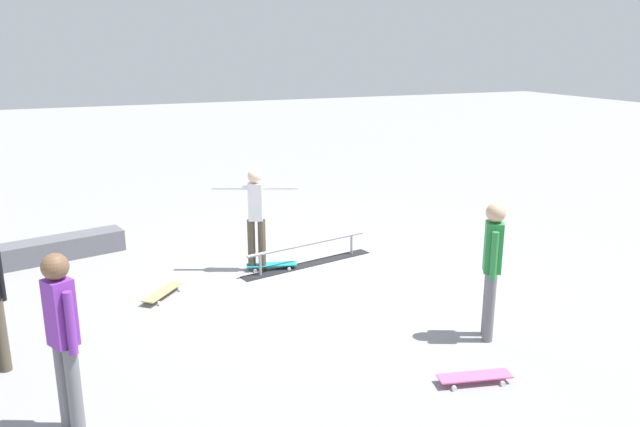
% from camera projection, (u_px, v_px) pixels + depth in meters
% --- Properties ---
extents(ground_plane, '(60.00, 60.00, 0.00)m').
position_uv_depth(ground_plane, '(320.00, 267.00, 10.15)').
color(ground_plane, gray).
extents(grind_rail, '(2.40, 0.72, 0.38)m').
position_uv_depth(grind_rail, '(308.00, 255.00, 10.21)').
color(grind_rail, black).
rests_on(grind_rail, ground_plane).
extents(skate_ledge, '(2.50, 1.02, 0.36)m').
position_uv_depth(skate_ledge, '(48.00, 250.00, 10.41)').
color(skate_ledge, '#595960').
rests_on(skate_ledge, ground_plane).
extents(skater_main, '(1.26, 0.59, 1.66)m').
position_uv_depth(skater_main, '(256.00, 212.00, 9.75)').
color(skater_main, brown).
rests_on(skater_main, ground_plane).
extents(skateboard_main, '(0.82, 0.40, 0.09)m').
position_uv_depth(skateboard_main, '(272.00, 265.00, 10.03)').
color(skateboard_main, teal).
rests_on(skateboard_main, ground_plane).
extents(bystander_green_shirt, '(0.29, 0.37, 1.72)m').
position_uv_depth(bystander_green_shirt, '(492.00, 263.00, 7.46)').
color(bystander_green_shirt, slate).
rests_on(bystander_green_shirt, ground_plane).
extents(bystander_purple_shirt, '(0.29, 0.39, 1.76)m').
position_uv_depth(bystander_purple_shirt, '(63.00, 334.00, 5.60)').
color(bystander_purple_shirt, slate).
rests_on(bystander_purple_shirt, ground_plane).
extents(loose_skateboard_natural, '(0.68, 0.73, 0.09)m').
position_uv_depth(loose_skateboard_natural, '(163.00, 292.00, 8.93)').
color(loose_skateboard_natural, tan).
rests_on(loose_skateboard_natural, ground_plane).
extents(loose_skateboard_pink, '(0.82, 0.39, 0.09)m').
position_uv_depth(loose_skateboard_pink, '(475.00, 377.00, 6.66)').
color(loose_skateboard_pink, '#E05993').
rests_on(loose_skateboard_pink, ground_plane).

